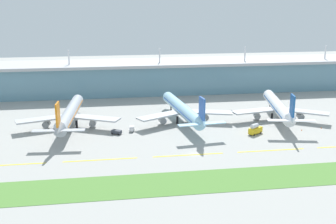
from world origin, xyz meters
The scene contains 15 objects.
ground_plane centered at (0.00, 0.00, 0.00)m, with size 600.00×600.00×0.00m, color #9E9E99.
terminal_building centered at (0.00, 113.92, 10.26)m, with size 288.00×34.00×29.12m.
airliner_near centered at (-51.49, 42.97, 6.45)m, with size 48.67×64.80×18.90m.
airliner_middle centered at (2.94, 42.95, 6.45)m, with size 48.48×64.45×18.90m.
airliner_far centered at (51.44, 40.71, 6.45)m, with size 47.83×62.23×18.90m.
taxiway_stripe_west centered at (-71.00, -0.90, 0.02)m, with size 28.00×0.70×0.04m, color yellow.
taxiway_stripe_mid_west centered at (-37.00, -0.90, 0.02)m, with size 28.00×0.70×0.04m, color yellow.
taxiway_stripe_centre centered at (-3.00, -0.90, 0.02)m, with size 28.00×0.70×0.04m, color yellow.
taxiway_stripe_mid_east centered at (31.00, -0.90, 0.02)m, with size 28.00×0.70×0.04m, color yellow.
grass_verge centered at (0.00, -25.30, 0.05)m, with size 300.00×18.00×0.10m, color #518438.
fuel_truck centered at (31.94, 20.11, 2.26)m, with size 7.44×6.13×4.95m.
pushback_tug centered at (-30.04, 29.27, 1.10)m, with size 5.01×4.30×1.85m.
baggage_cart centered at (-22.93, 32.36, 1.26)m, with size 2.50×3.85×2.48m.
safety_cone_left_wingtip centered at (65.97, 23.56, 0.35)m, with size 0.56×0.56×0.70m, color orange.
safety_cone_nose_front centered at (55.20, 21.70, 0.35)m, with size 0.56×0.56×0.70m, color orange.
Camera 1 is at (-33.13, -148.35, 58.91)m, focal length 43.88 mm.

